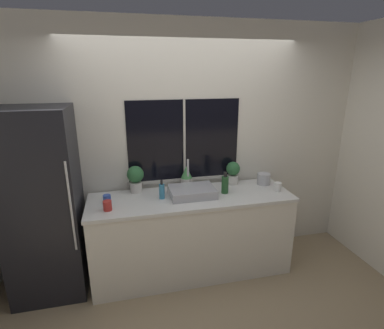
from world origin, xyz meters
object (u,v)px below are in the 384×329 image
at_px(mug_blue, 107,199).
at_px(refrigerator, 43,205).
at_px(bottle_tall, 225,184).
at_px(potted_plant_center, 187,177).
at_px(mug_white, 278,187).
at_px(kettle, 264,178).
at_px(sink, 192,191).
at_px(soap_bottle, 162,191).
at_px(mug_red, 107,206).
at_px(potted_plant_right, 233,172).
at_px(potted_plant_left, 136,177).

bearing_deg(mug_blue, refrigerator, -179.74).
relative_size(bottle_tall, mug_blue, 3.10).
height_order(potted_plant_center, mug_white, potted_plant_center).
height_order(mug_blue, kettle, kettle).
bearing_deg(kettle, sink, -171.22).
height_order(refrigerator, mug_blue, refrigerator).
distance_m(bottle_tall, mug_blue, 1.24).
height_order(sink, potted_plant_center, sink).
xyz_separation_m(potted_plant_center, soap_bottle, (-0.32, -0.24, -0.04)).
bearing_deg(mug_red, refrigerator, 162.70).
xyz_separation_m(sink, soap_bottle, (-0.32, -0.00, 0.04)).
bearing_deg(potted_plant_right, mug_red, -164.44).
bearing_deg(potted_plant_left, potted_plant_center, 0.00).
bearing_deg(mug_red, potted_plant_center, 24.53).
distance_m(potted_plant_left, soap_bottle, 0.35).
height_order(sink, soap_bottle, sink).
xyz_separation_m(potted_plant_left, potted_plant_right, (1.11, 0.00, -0.03)).
distance_m(sink, bottle_tall, 0.37).
height_order(sink, mug_red, sink).
height_order(soap_bottle, kettle, soap_bottle).
relative_size(potted_plant_right, mug_blue, 3.43).
height_order(soap_bottle, mug_white, soap_bottle).
height_order(potted_plant_right, kettle, potted_plant_right).
distance_m(soap_bottle, mug_red, 0.56).
relative_size(potted_plant_center, bottle_tall, 1.07).
xyz_separation_m(sink, mug_red, (-0.86, -0.16, 0.00)).
height_order(potted_plant_center, bottle_tall, potted_plant_center).
bearing_deg(kettle, mug_white, -77.31).
height_order(potted_plant_left, potted_plant_right, potted_plant_left).
xyz_separation_m(potted_plant_right, bottle_tall, (-0.18, -0.25, -0.05)).
relative_size(potted_plant_center, mug_red, 2.68).
height_order(sink, bottle_tall, sink).
bearing_deg(refrigerator, mug_blue, 0.26).
xyz_separation_m(sink, mug_blue, (-0.87, 0.03, -0.01)).
height_order(soap_bottle, mug_red, soap_bottle).
distance_m(sink, potted_plant_center, 0.25).
height_order(potted_plant_left, potted_plant_center, potted_plant_left).
height_order(potted_plant_right, soap_bottle, potted_plant_right).
relative_size(mug_blue, mug_white, 0.78).
height_order(bottle_tall, mug_white, bottle_tall).
bearing_deg(refrigerator, potted_plant_center, 7.84).
height_order(sink, kettle, sink).
xyz_separation_m(potted_plant_center, mug_white, (0.95, -0.33, -0.08)).
height_order(potted_plant_center, mug_red, potted_plant_center).
relative_size(soap_bottle, bottle_tall, 0.84).
bearing_deg(bottle_tall, mug_blue, 177.74).
bearing_deg(potted_plant_left, mug_red, -126.59).
height_order(bottle_tall, kettle, bottle_tall).
xyz_separation_m(mug_blue, mug_red, (0.01, -0.19, 0.01)).
bearing_deg(refrigerator, kettle, 2.56).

